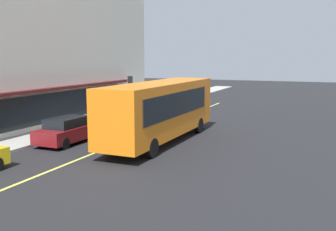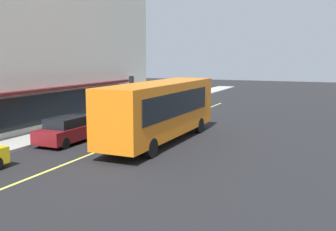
{
  "view_description": "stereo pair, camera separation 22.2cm",
  "coord_description": "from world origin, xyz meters",
  "px_view_note": "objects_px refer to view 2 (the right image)",
  "views": [
    {
      "loc": [
        -22.99,
        -11.27,
        4.97
      ],
      "look_at": [
        -2.34,
        -2.56,
        1.6
      ],
      "focal_mm": 41.94,
      "sensor_mm": 36.0,
      "label": 1
    },
    {
      "loc": [
        -22.9,
        -11.47,
        4.97
      ],
      "look_at": [
        -2.34,
        -2.56,
        1.6
      ],
      "focal_mm": 41.94,
      "sensor_mm": 36.0,
      "label": 2
    }
  ],
  "objects_px": {
    "bus": "(161,108)",
    "car_maroon": "(68,130)",
    "car_navy": "(171,102)",
    "pedestrian_waiting": "(115,104)",
    "pedestrian_near_storefront": "(104,104)",
    "traffic_light": "(132,86)"
  },
  "relations": [
    {
      "from": "bus",
      "to": "car_maroon",
      "type": "distance_m",
      "value": 5.53
    },
    {
      "from": "pedestrian_near_storefront",
      "to": "pedestrian_waiting",
      "type": "distance_m",
      "value": 1.62
    },
    {
      "from": "traffic_light",
      "to": "pedestrian_near_storefront",
      "type": "height_order",
      "value": "traffic_light"
    },
    {
      "from": "traffic_light",
      "to": "pedestrian_near_storefront",
      "type": "bearing_deg",
      "value": 141.86
    },
    {
      "from": "traffic_light",
      "to": "car_navy",
      "type": "bearing_deg",
      "value": -21.72
    },
    {
      "from": "traffic_light",
      "to": "car_maroon",
      "type": "bearing_deg",
      "value": -170.64
    },
    {
      "from": "pedestrian_near_storefront",
      "to": "car_maroon",
      "type": "bearing_deg",
      "value": -159.58
    },
    {
      "from": "car_navy",
      "to": "pedestrian_waiting",
      "type": "xyz_separation_m",
      "value": [
        -6.98,
        1.82,
        0.52
      ]
    },
    {
      "from": "bus",
      "to": "car_maroon",
      "type": "relative_size",
      "value": 2.58
    },
    {
      "from": "bus",
      "to": "traffic_light",
      "type": "relative_size",
      "value": 3.49
    },
    {
      "from": "car_navy",
      "to": "pedestrian_waiting",
      "type": "relative_size",
      "value": 2.35
    },
    {
      "from": "car_navy",
      "to": "pedestrian_waiting",
      "type": "distance_m",
      "value": 7.23
    },
    {
      "from": "pedestrian_near_storefront",
      "to": "pedestrian_waiting",
      "type": "bearing_deg",
      "value": -113.75
    },
    {
      "from": "traffic_light",
      "to": "car_navy",
      "type": "xyz_separation_m",
      "value": [
        4.35,
        -1.73,
        -1.79
      ]
    },
    {
      "from": "traffic_light",
      "to": "car_navy",
      "type": "distance_m",
      "value": 5.02
    },
    {
      "from": "car_maroon",
      "to": "traffic_light",
      "type": "bearing_deg",
      "value": 9.36
    },
    {
      "from": "traffic_light",
      "to": "car_maroon",
      "type": "height_order",
      "value": "traffic_light"
    },
    {
      "from": "bus",
      "to": "car_maroon",
      "type": "height_order",
      "value": "bus"
    },
    {
      "from": "traffic_light",
      "to": "car_navy",
      "type": "relative_size",
      "value": 0.74
    },
    {
      "from": "car_navy",
      "to": "pedestrian_waiting",
      "type": "height_order",
      "value": "pedestrian_waiting"
    },
    {
      "from": "traffic_light",
      "to": "pedestrian_waiting",
      "type": "bearing_deg",
      "value": 178.23
    },
    {
      "from": "car_maroon",
      "to": "pedestrian_waiting",
      "type": "bearing_deg",
      "value": 12.73
    }
  ]
}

